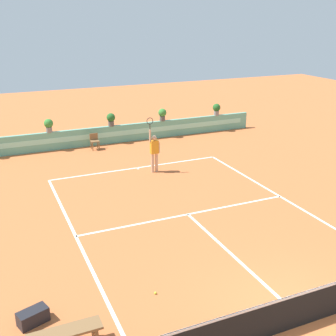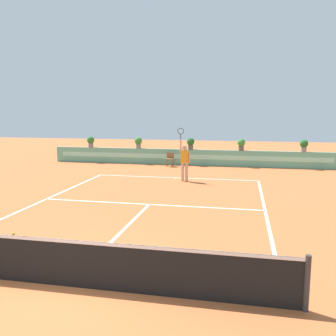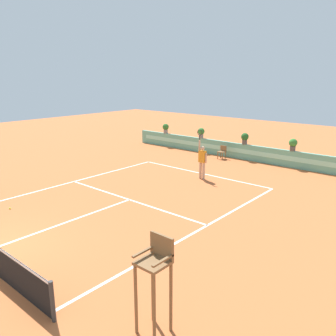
# 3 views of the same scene
# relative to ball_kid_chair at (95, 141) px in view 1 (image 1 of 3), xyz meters

# --- Properties ---
(ground_plane) EXTENTS (60.00, 60.00, 0.00)m
(ground_plane) POSITION_rel_ball_kid_chair_xyz_m (1.07, -9.66, -0.48)
(ground_plane) COLOR #BC6033
(court_lines) EXTENTS (8.32, 11.94, 0.01)m
(court_lines) POSITION_rel_ball_kid_chair_xyz_m (1.07, -8.94, -0.47)
(court_lines) COLOR white
(court_lines) RESTS_ON ground
(net) EXTENTS (8.92, 0.10, 1.00)m
(net) POSITION_rel_ball_kid_chair_xyz_m (1.07, -15.66, 0.03)
(net) COLOR #333333
(net) RESTS_ON ground
(back_wall_barrier) EXTENTS (18.00, 0.21, 1.00)m
(back_wall_barrier) POSITION_rel_ball_kid_chair_xyz_m (1.07, 0.73, 0.02)
(back_wall_barrier) COLOR #60A88E
(back_wall_barrier) RESTS_ON ground
(ball_kid_chair) EXTENTS (0.44, 0.44, 0.85)m
(ball_kid_chair) POSITION_rel_ball_kid_chair_xyz_m (0.00, 0.00, 0.00)
(ball_kid_chair) COLOR brown
(ball_kid_chair) RESTS_ON ground
(bench_courtside) EXTENTS (1.60, 0.44, 0.51)m
(bench_courtside) POSITION_rel_ball_kid_chair_xyz_m (-4.31, -14.22, -0.10)
(bench_courtside) COLOR brown
(bench_courtside) RESTS_ON ground
(gear_bag) EXTENTS (0.78, 0.57, 0.36)m
(gear_bag) POSITION_rel_ball_kid_chair_xyz_m (-4.85, -13.05, -0.30)
(gear_bag) COLOR black
(gear_bag) RESTS_ON ground
(tennis_player) EXTENTS (0.62, 0.22, 2.58)m
(tennis_player) POSITION_rel_ball_kid_chair_xyz_m (1.63, -4.59, 0.57)
(tennis_player) COLOR tan
(tennis_player) RESTS_ON ground
(tennis_ball_near_baseline) EXTENTS (0.07, 0.07, 0.07)m
(tennis_ball_near_baseline) POSITION_rel_ball_kid_chair_xyz_m (-1.80, -13.17, -0.44)
(tennis_ball_near_baseline) COLOR #CCE033
(tennis_ball_near_baseline) RESTS_ON ground
(potted_plant_centre) EXTENTS (0.48, 0.48, 0.72)m
(potted_plant_centre) POSITION_rel_ball_kid_chair_xyz_m (1.17, 0.73, 0.93)
(potted_plant_centre) COLOR #514C47
(potted_plant_centre) RESTS_ON back_wall_barrier
(potted_plant_far_right) EXTENTS (0.48, 0.48, 0.72)m
(potted_plant_far_right) POSITION_rel_ball_kid_chair_xyz_m (7.90, 0.73, 0.93)
(potted_plant_far_right) COLOR gray
(potted_plant_far_right) RESTS_ON back_wall_barrier
(potted_plant_right) EXTENTS (0.48, 0.48, 0.72)m
(potted_plant_right) POSITION_rel_ball_kid_chair_xyz_m (4.28, 0.73, 0.93)
(potted_plant_right) COLOR #514C47
(potted_plant_right) RESTS_ON back_wall_barrier
(potted_plant_left) EXTENTS (0.48, 0.48, 0.72)m
(potted_plant_left) POSITION_rel_ball_kid_chair_xyz_m (-2.22, 0.73, 0.93)
(potted_plant_left) COLOR gray
(potted_plant_left) RESTS_ON back_wall_barrier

